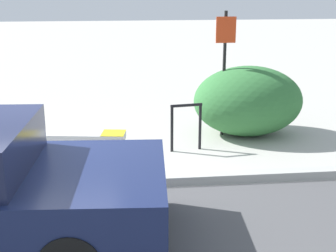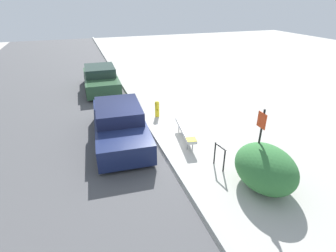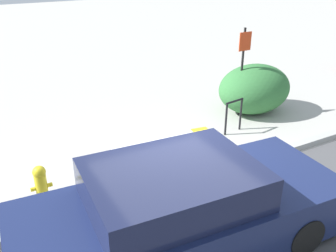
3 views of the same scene
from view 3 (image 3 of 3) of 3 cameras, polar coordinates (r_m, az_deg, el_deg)
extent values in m
plane|color=#ADAAA3|center=(7.02, 0.99, -9.46)|extent=(60.00, 60.00, 0.00)
cube|color=#A8A8A3|center=(6.98, 0.99, -9.02)|extent=(60.00, 0.20, 0.13)
cylinder|color=gray|center=(7.57, -5.87, -5.07)|extent=(0.04, 0.04, 0.38)
cylinder|color=gray|center=(8.01, 4.43, -3.22)|extent=(0.04, 0.04, 0.38)
cylinder|color=gray|center=(7.74, -6.24, -4.40)|extent=(0.04, 0.04, 0.38)
cylinder|color=gray|center=(8.16, 3.88, -2.63)|extent=(0.04, 0.04, 0.38)
cube|color=silver|center=(7.72, -0.82, -2.19)|extent=(2.15, 0.67, 0.12)
cube|color=yellow|center=(8.00, 5.12, -0.79)|extent=(0.41, 0.39, 0.01)
cylinder|color=black|center=(8.89, 8.83, 1.00)|extent=(0.05, 0.05, 0.80)
cylinder|color=black|center=(9.23, 11.01, 1.76)|extent=(0.05, 0.05, 0.80)
cylinder|color=black|center=(8.91, 10.13, 3.74)|extent=(0.55, 0.13, 0.05)
cylinder|color=black|center=(9.86, 11.13, 7.91)|extent=(0.06, 0.06, 2.30)
cube|color=red|center=(9.63, 11.69, 12.51)|extent=(0.36, 0.02, 0.46)
cylinder|color=gold|center=(6.79, -18.64, -9.22)|extent=(0.20, 0.20, 0.60)
sphere|color=gold|center=(6.60, -19.06, -6.67)|extent=(0.22, 0.22, 0.22)
cylinder|color=gold|center=(6.74, -19.88, -9.07)|extent=(0.08, 0.07, 0.07)
cylinder|color=gold|center=(6.77, -17.55, -8.53)|extent=(0.08, 0.07, 0.07)
ellipsoid|color=#337038|center=(10.29, 13.03, 5.54)|extent=(2.05, 1.59, 1.30)
cylinder|color=black|center=(6.91, 10.10, -7.50)|extent=(0.61, 0.22, 0.60)
cylinder|color=black|center=(5.88, 20.06, -15.42)|extent=(0.61, 0.22, 0.60)
cylinder|color=black|center=(5.97, -14.71, -13.93)|extent=(0.61, 0.22, 0.60)
cube|color=#19234C|center=(5.54, 2.53, -13.73)|extent=(4.88, 2.19, 0.74)
cube|color=#1A203E|center=(5.11, 0.74, -8.95)|extent=(2.40, 1.84, 0.52)
camera|label=1|loc=(4.53, 71.08, -8.00)|focal=50.00mm
camera|label=2|loc=(11.91, 53.70, 21.25)|focal=28.00mm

